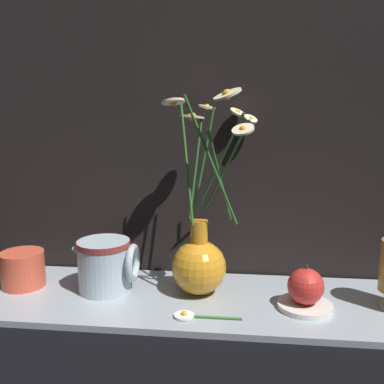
{
  "coord_description": "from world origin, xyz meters",
  "views": [
    {
      "loc": [
        0.09,
        -0.77,
        0.37
      ],
      "look_at": [
        0.0,
        0.0,
        0.22
      ],
      "focal_mm": 40.0,
      "sensor_mm": 36.0,
      "label": 1
    }
  ],
  "objects_px": {
    "vase_with_flowers": "(200,256)",
    "orange_fruit": "(306,286)",
    "ceramic_pitcher": "(105,263)",
    "yellow_mug": "(22,269)"
  },
  "relations": [
    {
      "from": "yellow_mug",
      "to": "ceramic_pitcher",
      "type": "height_order",
      "value": "ceramic_pitcher"
    },
    {
      "from": "orange_fruit",
      "to": "vase_with_flowers",
      "type": "bearing_deg",
      "value": 166.85
    },
    {
      "from": "yellow_mug",
      "to": "orange_fruit",
      "type": "relative_size",
      "value": 1.31
    },
    {
      "from": "ceramic_pitcher",
      "to": "orange_fruit",
      "type": "height_order",
      "value": "ceramic_pitcher"
    },
    {
      "from": "yellow_mug",
      "to": "ceramic_pitcher",
      "type": "distance_m",
      "value": 0.18
    },
    {
      "from": "ceramic_pitcher",
      "to": "orange_fruit",
      "type": "bearing_deg",
      "value": -5.79
    },
    {
      "from": "ceramic_pitcher",
      "to": "vase_with_flowers",
      "type": "bearing_deg",
      "value": 2.15
    },
    {
      "from": "vase_with_flowers",
      "to": "orange_fruit",
      "type": "distance_m",
      "value": 0.21
    },
    {
      "from": "ceramic_pitcher",
      "to": "yellow_mug",
      "type": "bearing_deg",
      "value": 179.36
    },
    {
      "from": "vase_with_flowers",
      "to": "orange_fruit",
      "type": "height_order",
      "value": "vase_with_flowers"
    }
  ]
}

